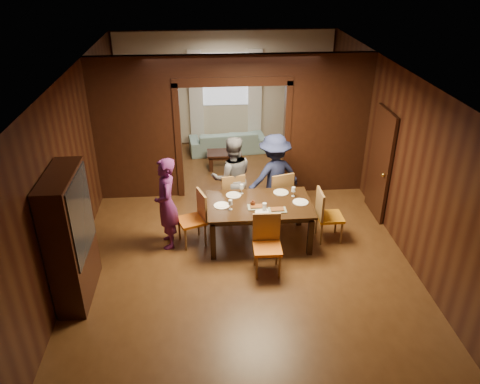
{
  "coord_description": "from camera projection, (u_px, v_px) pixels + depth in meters",
  "views": [
    {
      "loc": [
        -0.56,
        -7.26,
        4.69
      ],
      "look_at": [
        -0.02,
        -0.4,
        1.05
      ],
      "focal_mm": 35.0,
      "sensor_mm": 36.0,
      "label": 1
    }
  ],
  "objects": [
    {
      "name": "door_right",
      "position": [
        380.0,
        164.0,
        8.77
      ],
      "size": [
        0.06,
        0.9,
        2.1
      ],
      "primitive_type": "cube",
      "color": "black",
      "rests_on": "floor"
    },
    {
      "name": "platter_b",
      "position": [
        277.0,
        210.0,
        7.81
      ],
      "size": [
        0.3,
        0.2,
        0.04
      ],
      "primitive_type": "cube",
      "color": "gray",
      "rests_on": "dining_table"
    },
    {
      "name": "curtain_right",
      "position": [
        255.0,
        97.0,
        11.97
      ],
      "size": [
        0.35,
        0.06,
        2.4
      ],
      "primitive_type": "cube",
      "color": "white",
      "rests_on": "back_wall"
    },
    {
      "name": "condiment_jar",
      "position": [
        253.0,
        203.0,
        7.92
      ],
      "size": [
        0.08,
        0.08,
        0.11
      ],
      "primitive_type": null,
      "color": "#4A2011",
      "rests_on": "dining_table"
    },
    {
      "name": "curtain_left",
      "position": [
        196.0,
        98.0,
        11.87
      ],
      "size": [
        0.35,
        0.06,
        2.4
      ],
      "primitive_type": "cube",
      "color": "white",
      "rests_on": "back_wall"
    },
    {
      "name": "chair_far_l",
      "position": [
        231.0,
        195.0,
        8.9
      ],
      "size": [
        0.51,
        0.51,
        0.97
      ],
      "primitive_type": null,
      "rotation": [
        0.0,
        0.0,
        3.32
      ],
      "color": "red",
      "rests_on": "floor"
    },
    {
      "name": "chair_near",
      "position": [
        267.0,
        246.0,
        7.37
      ],
      "size": [
        0.45,
        0.45,
        0.97
      ],
      "primitive_type": null,
      "rotation": [
        0.0,
        0.0,
        -0.02
      ],
      "color": "orange",
      "rests_on": "floor"
    },
    {
      "name": "hutch",
      "position": [
        71.0,
        238.0,
        6.66
      ],
      "size": [
        0.4,
        1.2,
        2.0
      ],
      "primitive_type": "cube",
      "color": "black",
      "rests_on": "floor"
    },
    {
      "name": "coffee_table",
      "position": [
        224.0,
        160.0,
        11.03
      ],
      "size": [
        0.8,
        0.5,
        0.4
      ],
      "primitive_type": "cube",
      "color": "black",
      "rests_on": "floor"
    },
    {
      "name": "floor",
      "position": [
        239.0,
        232.0,
        8.63
      ],
      "size": [
        9.0,
        9.0,
        0.0
      ],
      "primitive_type": "plane",
      "color": "#4F2E16",
      "rests_on": "ground"
    },
    {
      "name": "room_walls",
      "position": [
        232.0,
        121.0,
        9.58
      ],
      "size": [
        5.52,
        9.01,
        2.9
      ],
      "color": "black",
      "rests_on": "floor"
    },
    {
      "name": "person_grey",
      "position": [
        232.0,
        178.0,
        8.77
      ],
      "size": [
        0.86,
        0.7,
        1.64
      ],
      "primitive_type": "imported",
      "rotation": [
        0.0,
        0.0,
        3.25
      ],
      "color": "#57565E",
      "rests_on": "floor"
    },
    {
      "name": "person_purple",
      "position": [
        166.0,
        204.0,
        7.9
      ],
      "size": [
        0.47,
        0.64,
        1.64
      ],
      "primitive_type": "imported",
      "rotation": [
        0.0,
        0.0,
        -1.44
      ],
      "color": "#5F205D",
      "rests_on": "floor"
    },
    {
      "name": "tumbler",
      "position": [
        264.0,
        207.0,
        7.78
      ],
      "size": [
        0.07,
        0.07,
        0.14
      ],
      "primitive_type": "cylinder",
      "color": "white",
      "rests_on": "dining_table"
    },
    {
      "name": "chair_left",
      "position": [
        192.0,
        219.0,
        8.1
      ],
      "size": [
        0.56,
        0.56,
        0.97
      ],
      "primitive_type": null,
      "rotation": [
        0.0,
        0.0,
        -1.23
      ],
      "color": "#C05812",
      "rests_on": "floor"
    },
    {
      "name": "wineglass_far",
      "position": [
        242.0,
        189.0,
        8.31
      ],
      "size": [
        0.08,
        0.08,
        0.18
      ],
      "primitive_type": null,
      "color": "silver",
      "rests_on": "dining_table"
    },
    {
      "name": "ceiling",
      "position": [
        239.0,
        75.0,
        7.27
      ],
      "size": [
        5.5,
        9.0,
        0.02
      ],
      "primitive_type": "cube",
      "color": "silver",
      "rests_on": "room_walls"
    },
    {
      "name": "window_far",
      "position": [
        225.0,
        80.0,
        11.74
      ],
      "size": [
        1.2,
        0.03,
        1.3
      ],
      "primitive_type": "cube",
      "color": "silver",
      "rests_on": "back_wall"
    },
    {
      "name": "plate_right",
      "position": [
        300.0,
        202.0,
        8.06
      ],
      "size": [
        0.27,
        0.27,
        0.01
      ],
      "primitive_type": "cylinder",
      "color": "white",
      "rests_on": "dining_table"
    },
    {
      "name": "chair_far_r",
      "position": [
        278.0,
        193.0,
        8.94
      ],
      "size": [
        0.54,
        0.54,
        0.97
      ],
      "primitive_type": null,
      "rotation": [
        0.0,
        0.0,
        3.42
      ],
      "color": "#D45D13",
      "rests_on": "floor"
    },
    {
      "name": "chair_right",
      "position": [
        330.0,
        215.0,
        8.22
      ],
      "size": [
        0.45,
        0.45,
        0.97
      ],
      "primitive_type": null,
      "rotation": [
        0.0,
        0.0,
        1.58
      ],
      "color": "orange",
      "rests_on": "floor"
    },
    {
      "name": "person_navy",
      "position": [
        274.0,
        176.0,
        8.83
      ],
      "size": [
        1.21,
        0.95,
        1.65
      ],
      "primitive_type": "imported",
      "rotation": [
        0.0,
        0.0,
        3.5
      ],
      "color": "#1A2042",
      "rests_on": "floor"
    },
    {
      "name": "sofa",
      "position": [
        227.0,
        141.0,
        11.89
      ],
      "size": [
        1.97,
        0.93,
        0.56
      ],
      "primitive_type": "imported",
      "rotation": [
        0.0,
        0.0,
        3.24
      ],
      "color": "#83ABAB",
      "rests_on": "floor"
    },
    {
      "name": "plate_left",
      "position": [
        222.0,
        205.0,
        7.95
      ],
      "size": [
        0.27,
        0.27,
        0.01
      ],
      "primitive_type": "cylinder",
      "color": "white",
      "rests_on": "dining_table"
    },
    {
      "name": "platter_a",
      "position": [
        257.0,
        207.0,
        7.89
      ],
      "size": [
        0.3,
        0.2,
        0.04
      ],
      "primitive_type": "cube",
      "color": "gray",
      "rests_on": "dining_table"
    },
    {
      "name": "wineglass_left",
      "position": [
        230.0,
        205.0,
        7.8
      ],
      "size": [
        0.08,
        0.08,
        0.18
      ],
      "primitive_type": null,
      "color": "silver",
      "rests_on": "dining_table"
    },
    {
      "name": "plate_far_l",
      "position": [
        234.0,
        195.0,
        8.28
      ],
      "size": [
        0.27,
        0.27,
        0.01
      ],
      "primitive_type": "cylinder",
      "color": "silver",
      "rests_on": "dining_table"
    },
    {
      "name": "plate_far_r",
      "position": [
        281.0,
        192.0,
        8.38
      ],
      "size": [
        0.27,
        0.27,
        0.01
      ],
      "primitive_type": "cylinder",
      "color": "silver",
      "rests_on": "dining_table"
    },
    {
      "name": "serving_bowl",
      "position": [
        264.0,
        199.0,
        8.09
      ],
      "size": [
        0.34,
        0.34,
        0.08
      ],
      "primitive_type": "imported",
      "color": "black",
      "rests_on": "dining_table"
    },
    {
      "name": "dining_table",
      "position": [
        259.0,
        222.0,
        8.21
      ],
      "size": [
        1.8,
        1.12,
        0.76
      ],
      "primitive_type": "cube",
      "color": "black",
      "rests_on": "floor"
    },
    {
      "name": "wineglass_right",
      "position": [
        293.0,
        192.0,
        8.22
      ],
      "size": [
        0.08,
        0.08,
        0.18
      ],
      "primitive_type": null,
      "color": "silver",
      "rests_on": "dining_table"
    },
    {
      "name": "plate_near",
      "position": [
        263.0,
        212.0,
        7.75
      ],
      "size": [
        0.27,
        0.27,
        0.01
      ],
      "primitive_type": "cylinder",
      "color": "silver",
      "rests_on": "dining_table"
    }
  ]
}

